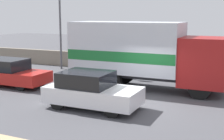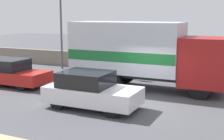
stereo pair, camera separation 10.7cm
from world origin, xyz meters
name	(u,v)px [view 1 (the left image)]	position (x,y,z in m)	size (l,w,h in m)	color
ground_plane	(137,104)	(0.00, 0.00, 0.00)	(80.00, 80.00, 0.00)	#47474C
stone_wall_backdrop	(176,66)	(0.00, 7.51, 0.58)	(60.00, 0.35, 1.15)	gray
street_lamp	(60,8)	(-8.18, 6.35, 4.35)	(0.56, 0.28, 7.59)	#4C4C51
box_truck	(141,52)	(-0.90, 2.93, 1.97)	(8.14, 2.52, 3.55)	maroon
car_hatchback	(91,90)	(-1.62, -1.31, 0.77)	(4.03, 1.89, 1.56)	silver
car_sedan_second	(9,72)	(-7.87, 0.63, 0.72)	(4.41, 1.84, 1.48)	#B21E19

